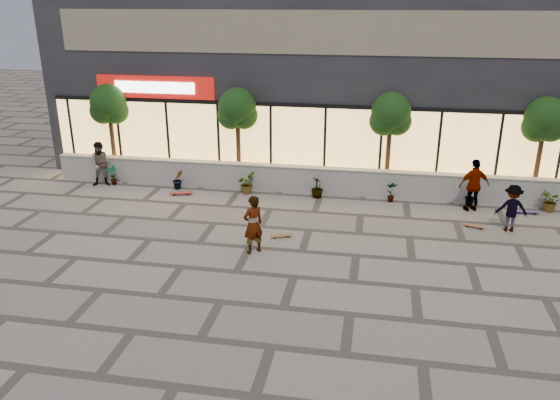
% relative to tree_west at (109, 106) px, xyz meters
% --- Properties ---
extents(ground, '(80.00, 80.00, 0.00)m').
position_rel_tree_west_xyz_m(ground, '(9.00, -7.70, -2.99)').
color(ground, gray).
rests_on(ground, ground).
extents(planter_wall, '(22.00, 0.42, 1.04)m').
position_rel_tree_west_xyz_m(planter_wall, '(9.00, -0.70, -2.46)').
color(planter_wall, '#B8B7AF').
rests_on(planter_wall, ground).
extents(retail_building, '(24.00, 9.17, 8.50)m').
position_rel_tree_west_xyz_m(retail_building, '(9.00, 4.79, 1.26)').
color(retail_building, '#232328').
rests_on(retail_building, ground).
extents(shrub_a, '(0.43, 0.29, 0.81)m').
position_rel_tree_west_xyz_m(shrub_a, '(0.50, -1.25, -2.58)').
color(shrub_a, '#183711').
rests_on(shrub_a, ground).
extents(shrub_b, '(0.57, 0.57, 0.81)m').
position_rel_tree_west_xyz_m(shrub_b, '(3.30, -1.25, -2.58)').
color(shrub_b, '#183711').
rests_on(shrub_b, ground).
extents(shrub_c, '(0.68, 0.77, 0.81)m').
position_rel_tree_west_xyz_m(shrub_c, '(6.10, -1.25, -2.58)').
color(shrub_c, '#183711').
rests_on(shrub_c, ground).
extents(shrub_d, '(0.64, 0.64, 0.81)m').
position_rel_tree_west_xyz_m(shrub_d, '(8.90, -1.25, -2.58)').
color(shrub_d, '#183711').
rests_on(shrub_d, ground).
extents(shrub_e, '(0.46, 0.35, 0.81)m').
position_rel_tree_west_xyz_m(shrub_e, '(11.70, -1.25, -2.58)').
color(shrub_e, '#183711').
rests_on(shrub_e, ground).
extents(shrub_f, '(0.55, 0.57, 0.81)m').
position_rel_tree_west_xyz_m(shrub_f, '(14.50, -1.25, -2.58)').
color(shrub_f, '#183711').
rests_on(shrub_f, ground).
extents(shrub_g, '(0.77, 0.84, 0.81)m').
position_rel_tree_west_xyz_m(shrub_g, '(17.30, -1.25, -2.58)').
color(shrub_g, '#183711').
rests_on(shrub_g, ground).
extents(tree_west, '(1.60, 1.50, 3.92)m').
position_rel_tree_west_xyz_m(tree_west, '(0.00, 0.00, 0.00)').
color(tree_west, '#4F2A1C').
rests_on(tree_west, ground).
extents(tree_midwest, '(1.60, 1.50, 3.92)m').
position_rel_tree_west_xyz_m(tree_midwest, '(5.50, 0.00, 0.00)').
color(tree_midwest, '#4F2A1C').
rests_on(tree_midwest, ground).
extents(tree_mideast, '(1.60, 1.50, 3.92)m').
position_rel_tree_west_xyz_m(tree_mideast, '(11.50, 0.00, 0.00)').
color(tree_mideast, '#4F2A1C').
rests_on(tree_mideast, ground).
extents(tree_east, '(1.60, 1.50, 3.92)m').
position_rel_tree_west_xyz_m(tree_east, '(17.00, 0.00, 0.00)').
color(tree_east, '#4F2A1C').
rests_on(tree_east, ground).
extents(skater_center, '(0.78, 0.77, 1.81)m').
position_rel_tree_west_xyz_m(skater_center, '(7.56, -6.39, -2.08)').
color(skater_center, white).
rests_on(skater_center, ground).
extents(skater_left, '(1.06, 0.93, 1.83)m').
position_rel_tree_west_xyz_m(skater_left, '(0.13, -1.40, -2.07)').
color(skater_left, '#94845F').
rests_on(skater_left, ground).
extents(skater_right_near, '(1.21, 0.78, 1.92)m').
position_rel_tree_west_xyz_m(skater_right_near, '(14.55, -1.62, -2.03)').
color(skater_right_near, white).
rests_on(skater_right_near, ground).
extents(skater_right_far, '(1.04, 0.61, 1.59)m').
position_rel_tree_west_xyz_m(skater_right_far, '(15.50, -3.29, -2.19)').
color(skater_right_far, maroon).
rests_on(skater_right_far, ground).
extents(skateboard_center, '(0.71, 0.43, 0.08)m').
position_rel_tree_west_xyz_m(skateboard_center, '(8.20, -5.19, -2.92)').
color(skateboard_center, brown).
rests_on(skateboard_center, ground).
extents(skateboard_left, '(0.89, 0.44, 0.10)m').
position_rel_tree_west_xyz_m(skateboard_left, '(3.65, -1.93, -2.90)').
color(skateboard_left, red).
rests_on(skateboard_left, ground).
extents(skateboard_right_near, '(0.73, 0.39, 0.09)m').
position_rel_tree_west_xyz_m(skateboard_right_near, '(14.41, -3.26, -2.91)').
color(skateboard_right_near, brown).
rests_on(skateboard_right_near, ground).
extents(skateboard_right_far, '(0.86, 0.25, 0.10)m').
position_rel_tree_west_xyz_m(skateboard_right_far, '(16.44, -1.61, -2.90)').
color(skateboard_right_far, '#52437B').
rests_on(skateboard_right_far, ground).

